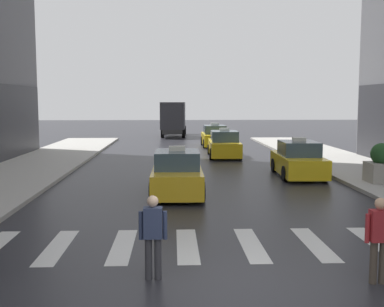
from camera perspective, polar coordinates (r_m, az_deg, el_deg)
The scene contains 10 objects.
ground_plane at distance 8.87m, azimuth 5.25°, elevation -16.56°, with size 160.00×160.00×0.00m, color #26262B.
crosswalk_markings at distance 11.67m, azimuth 3.28°, elevation -10.85°, with size 11.30×2.80×0.01m.
taxi_lead at distance 17.73m, azimuth -1.80°, elevation -2.54°, with size 1.96×4.56×1.80m.
taxi_second at distance 22.38m, azimuth 12.59°, elevation -0.84°, with size 2.05×4.60×1.80m.
taxi_third at distance 29.58m, azimuth 3.86°, elevation 0.99°, with size 2.03×4.59×1.80m.
taxi_fourth at distance 36.41m, azimuth 2.72°, elevation 1.99°, with size 1.93×4.54×1.80m.
box_truck at distance 46.60m, azimuth -2.21°, elevation 4.31°, with size 2.56×7.63×3.35m.
pedestrian_with_handbag at distance 9.72m, azimuth 21.58°, elevation -9.10°, with size 0.60×0.24×1.65m.
pedestrian_plain_coat at distance 9.30m, azimuth -4.69°, elevation -9.34°, with size 0.55×0.24×1.65m.
planter_mid_block at distance 20.91m, azimuth 21.71°, elevation -1.22°, with size 1.10×1.10×1.60m.
Camera 1 is at (-1.11, -8.10, 3.44)m, focal length 44.56 mm.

